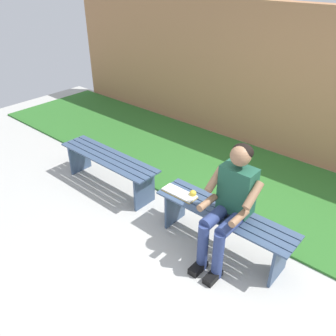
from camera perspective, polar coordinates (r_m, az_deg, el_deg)
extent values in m
cube|color=#B2B2AD|center=(3.91, -11.63, -14.31)|extent=(10.00, 7.00, 0.04)
cube|color=#2D6B28|center=(5.29, 8.51, -0.24)|extent=(9.00, 2.04, 0.03)
cube|color=#B27A51|center=(5.68, 19.86, 12.77)|extent=(9.50, 0.24, 2.25)
cube|color=#384C6B|center=(3.78, 10.46, -6.19)|extent=(1.56, 0.09, 0.02)
cube|color=#384C6B|center=(3.71, 9.63, -6.91)|extent=(1.56, 0.09, 0.02)
cube|color=#384C6B|center=(3.64, 8.77, -7.67)|extent=(1.56, 0.09, 0.02)
cube|color=#384C6B|center=(3.57, 7.87, -8.44)|extent=(1.56, 0.09, 0.02)
cube|color=#384C6B|center=(3.63, 17.88, -14.25)|extent=(0.03, 0.35, 0.46)
cube|color=#384C6B|center=(4.12, 1.21, -6.28)|extent=(0.03, 0.35, 0.46)
cube|color=#384C6B|center=(4.78, -8.46, 2.47)|extent=(1.57, 0.09, 0.02)
cube|color=#384C6B|center=(4.73, -9.37, 2.03)|extent=(1.57, 0.09, 0.02)
cube|color=#384C6B|center=(4.67, -10.31, 1.57)|extent=(1.57, 0.09, 0.02)
cube|color=#384C6B|center=(4.62, -11.26, 1.11)|extent=(1.57, 0.09, 0.02)
cube|color=#384C6B|center=(4.39, -3.92, -3.69)|extent=(0.03, 0.35, 0.46)
cube|color=#384C6B|center=(5.29, -14.29, 1.80)|extent=(0.03, 0.35, 0.46)
cube|color=#1E513D|center=(3.46, 11.29, -3.48)|extent=(0.34, 0.20, 0.50)
sphere|color=#936B4C|center=(3.25, 11.87, 1.99)|extent=(0.20, 0.20, 0.20)
ellipsoid|color=black|center=(3.26, 12.19, 2.64)|extent=(0.20, 0.19, 0.15)
cylinder|color=navy|center=(3.43, 10.42, -8.93)|extent=(0.13, 0.40, 0.13)
cylinder|color=navy|center=(3.50, 7.90, -7.76)|extent=(0.13, 0.40, 0.13)
cylinder|color=navy|center=(3.48, 8.20, -14.06)|extent=(0.11, 0.11, 0.55)
cube|color=black|center=(3.62, 7.36, -17.29)|extent=(0.10, 0.22, 0.07)
cylinder|color=navy|center=(3.55, 5.73, -12.79)|extent=(0.11, 0.11, 0.55)
cube|color=black|center=(3.68, 4.96, -15.99)|extent=(0.10, 0.22, 0.07)
cylinder|color=#936B4C|center=(3.28, 13.82, -4.39)|extent=(0.08, 0.28, 0.23)
cylinder|color=#936B4C|center=(3.28, 11.60, -8.01)|extent=(0.07, 0.26, 0.07)
cylinder|color=#936B4C|center=(3.45, 7.74, -1.83)|extent=(0.08, 0.28, 0.23)
cylinder|color=#936B4C|center=(3.42, 6.46, -5.66)|extent=(0.07, 0.26, 0.07)
sphere|color=gold|center=(3.83, 4.12, -4.21)|extent=(0.08, 0.08, 0.08)
cube|color=white|center=(3.83, 3.07, -4.71)|extent=(0.20, 0.15, 0.02)
cube|color=white|center=(3.93, 0.72, -3.57)|extent=(0.20, 0.15, 0.02)
cube|color=#BF8C1E|center=(3.88, 1.88, -4.24)|extent=(0.41, 0.16, 0.01)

